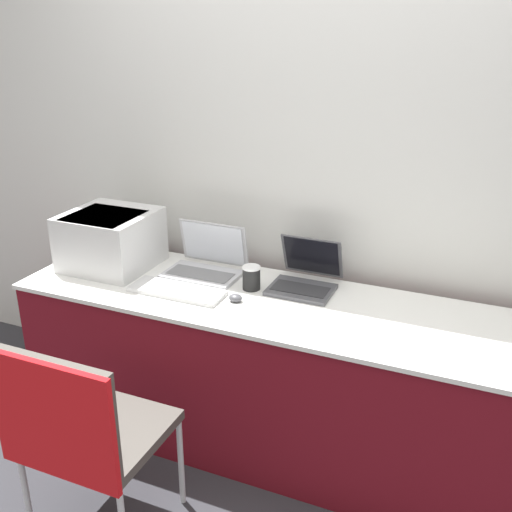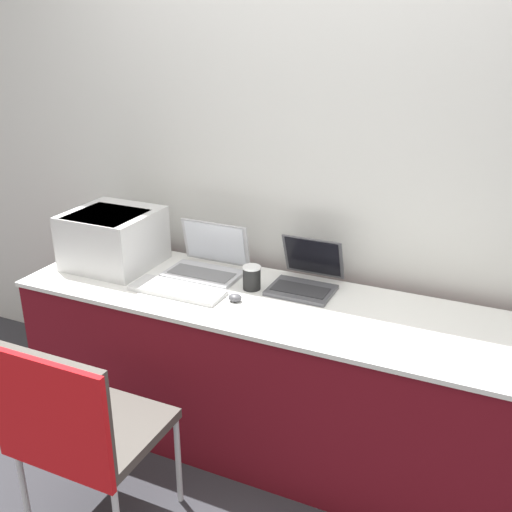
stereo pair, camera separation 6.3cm
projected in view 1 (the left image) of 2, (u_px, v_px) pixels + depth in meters
ground_plane at (253, 486)px, 2.57m from camera, size 14.00×14.00×0.00m
wall_back at (317, 153)px, 2.72m from camera, size 8.00×0.05×2.60m
table at (280, 375)px, 2.70m from camera, size 2.39×0.65×0.74m
printer at (110, 238)px, 2.89m from camera, size 0.40×0.39×0.27m
laptop_left at (206, 263)px, 2.84m from camera, size 0.35×0.27×0.23m
laptop_right at (305, 277)px, 2.69m from camera, size 0.28×0.30×0.22m
external_keyboard at (177, 291)px, 2.64m from camera, size 0.43×0.15×0.02m
coffee_cup at (251, 278)px, 2.67m from camera, size 0.08×0.08×0.11m
mouse at (235, 298)px, 2.56m from camera, size 0.06×0.05×0.03m
chair at (78, 426)px, 2.10m from camera, size 0.49×0.46×0.86m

